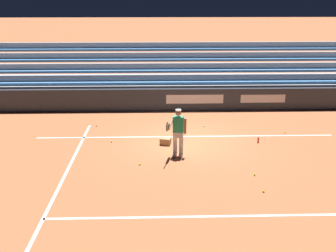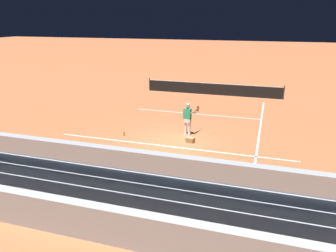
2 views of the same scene
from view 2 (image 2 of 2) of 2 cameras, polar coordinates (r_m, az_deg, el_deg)
ground_plane at (r=16.50m, az=0.80°, el=-2.98°), size 160.00×160.00×0.00m
court_baseline_white at (r=16.05m, az=0.29°, el=-3.58°), size 12.00×0.10×0.01m
court_sideline_white at (r=19.67m, az=15.78°, el=-0.12°), size 0.10×12.00×0.01m
court_service_line_white at (r=21.55m, az=5.00°, el=2.11°), size 8.22×0.10×0.01m
back_wall_sponsor_board at (r=12.62m, az=-4.77°, el=-7.28°), size 22.40×0.25×1.10m
bleacher_stand at (r=10.73m, az=-9.29°, el=-11.11°), size 21.28×3.20×3.40m
tennis_player at (r=17.43m, az=3.50°, el=1.28°), size 0.73×0.96×1.71m
ball_box_cardboard at (r=16.57m, az=3.91°, el=-2.45°), size 0.46×0.38×0.26m
tennis_ball_on_baseline at (r=20.87m, az=-1.01°, el=1.72°), size 0.07×0.07×0.07m
tennis_ball_far_left at (r=18.17m, az=8.10°, el=-1.02°), size 0.07×0.07×0.07m
tennis_ball_by_box at (r=19.88m, az=-2.00°, el=0.86°), size 0.07×0.07×0.07m
tennis_ball_toward_net at (r=17.39m, az=-13.25°, el=-2.24°), size 0.07×0.07×0.07m
tennis_ball_midcourt at (r=15.28m, az=-4.16°, el=-4.69°), size 0.07×0.07×0.07m
tennis_ball_near_player at (r=14.19m, az=13.51°, el=-7.06°), size 0.07×0.07×0.07m
tennis_ball_stray_back at (r=16.03m, az=10.98°, el=-3.86°), size 0.07×0.07×0.07m
water_bottle at (r=17.62m, az=-7.65°, el=-1.35°), size 0.07×0.07×0.22m
tennis_net at (r=27.11m, az=7.80°, el=6.44°), size 11.09×0.09×1.07m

